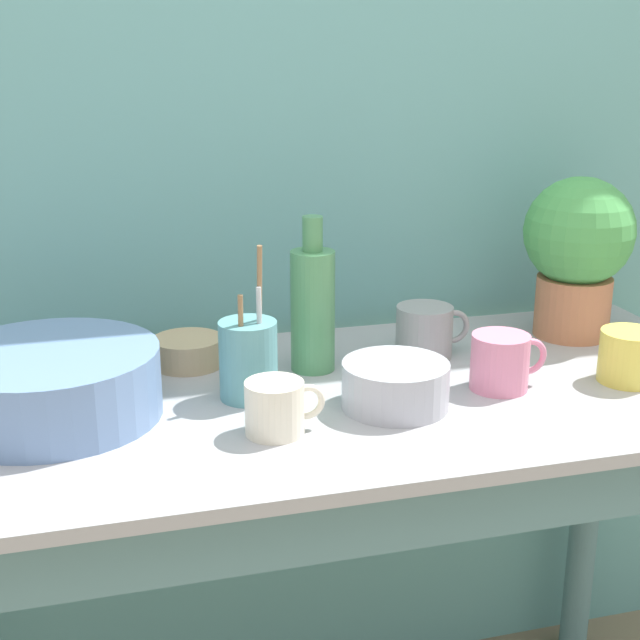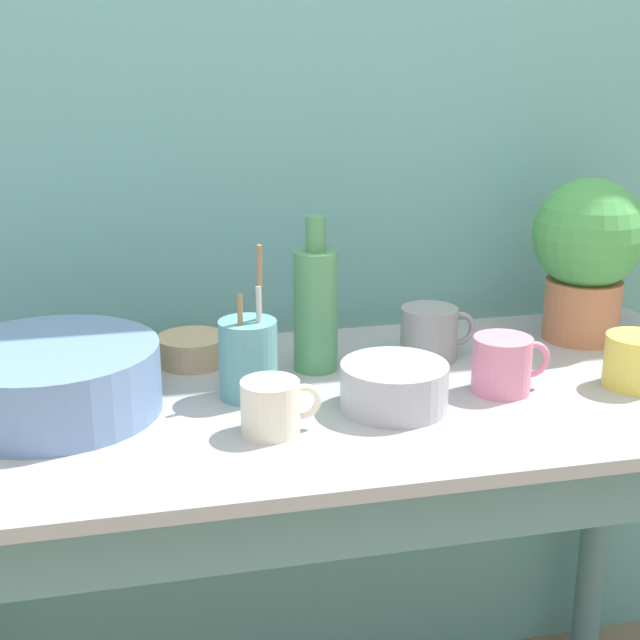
# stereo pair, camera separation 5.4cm
# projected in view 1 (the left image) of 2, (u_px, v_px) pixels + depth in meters

# --- Properties ---
(wall_back) EXTENTS (6.00, 0.05, 2.40)m
(wall_back) POSITION_uv_depth(u_px,v_px,m) (266.00, 108.00, 1.59)
(wall_back) COLOR #609E9E
(wall_back) RESTS_ON ground_plane
(counter_table) EXTENTS (1.43, 0.62, 0.79)m
(counter_table) POSITION_uv_depth(u_px,v_px,m) (324.00, 491.00, 1.40)
(counter_table) COLOR slate
(counter_table) RESTS_ON ground_plane
(potted_plant) EXTENTS (0.20, 0.20, 0.29)m
(potted_plant) POSITION_uv_depth(u_px,v_px,m) (578.00, 248.00, 1.60)
(potted_plant) COLOR #B7704C
(potted_plant) RESTS_ON counter_table
(bowl_wash_large) EXTENTS (0.32, 0.32, 0.10)m
(bowl_wash_large) POSITION_uv_depth(u_px,v_px,m) (50.00, 384.00, 1.28)
(bowl_wash_large) COLOR #6684B2
(bowl_wash_large) RESTS_ON counter_table
(bottle_tall) EXTENTS (0.07, 0.07, 0.26)m
(bottle_tall) POSITION_uv_depth(u_px,v_px,m) (313.00, 307.00, 1.45)
(bottle_tall) COLOR #4C8C59
(bottle_tall) RESTS_ON counter_table
(mug_pink) EXTENTS (0.13, 0.09, 0.09)m
(mug_pink) POSITION_uv_depth(u_px,v_px,m) (501.00, 362.00, 1.38)
(mug_pink) COLOR pink
(mug_pink) RESTS_ON counter_table
(mug_cream) EXTENTS (0.11, 0.08, 0.08)m
(mug_cream) POSITION_uv_depth(u_px,v_px,m) (276.00, 407.00, 1.23)
(mug_cream) COLOR beige
(mug_cream) RESTS_ON counter_table
(mug_grey) EXTENTS (0.13, 0.10, 0.09)m
(mug_grey) POSITION_uv_depth(u_px,v_px,m) (425.00, 331.00, 1.52)
(mug_grey) COLOR gray
(mug_grey) RESTS_ON counter_table
(mug_yellow) EXTENTS (0.13, 0.10, 0.08)m
(mug_yellow) POSITION_uv_depth(u_px,v_px,m) (631.00, 356.00, 1.41)
(mug_yellow) COLOR #E5CC4C
(mug_yellow) RESTS_ON counter_table
(bowl_small_steel) EXTENTS (0.16, 0.16, 0.07)m
(bowl_small_steel) POSITION_uv_depth(u_px,v_px,m) (395.00, 385.00, 1.32)
(bowl_small_steel) COLOR #A8A8B2
(bowl_small_steel) RESTS_ON counter_table
(bowl_small_tan) EXTENTS (0.12, 0.12, 0.05)m
(bowl_small_tan) POSITION_uv_depth(u_px,v_px,m) (188.00, 351.00, 1.49)
(bowl_small_tan) COLOR tan
(bowl_small_tan) RESTS_ON counter_table
(utensil_cup) EXTENTS (0.09, 0.09, 0.24)m
(utensil_cup) POSITION_uv_depth(u_px,v_px,m) (249.00, 359.00, 1.34)
(utensil_cup) COLOR #569399
(utensil_cup) RESTS_ON counter_table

